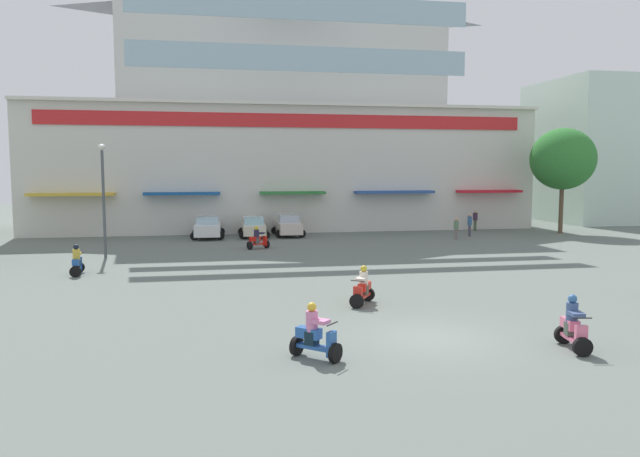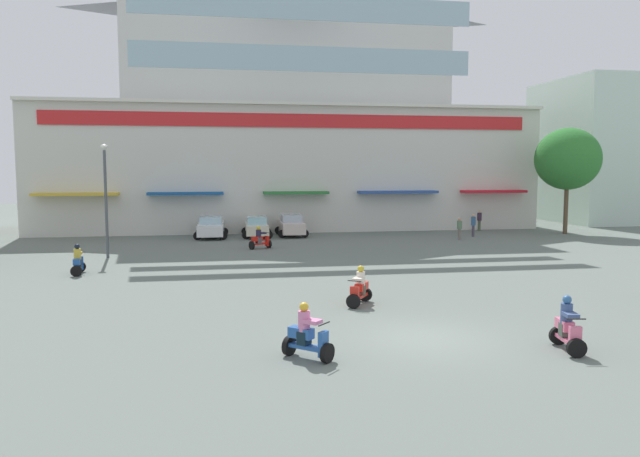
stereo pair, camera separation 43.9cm
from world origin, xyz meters
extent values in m
plane|color=slate|center=(0.00, 13.00, 0.00)|extent=(128.00, 128.00, 0.00)
cube|color=silver|center=(0.00, 36.85, 4.92)|extent=(40.55, 13.69, 9.85)
cube|color=silver|center=(0.00, 37.53, 14.05)|extent=(26.24, 12.32, 8.41)
pyramid|color=slate|center=(0.00, 37.53, 19.60)|extent=(26.77, 12.60, 2.69)
cube|color=red|center=(0.00, 29.94, 8.68)|extent=(37.30, 0.12, 1.03)
cube|color=silver|center=(0.00, 29.90, 9.97)|extent=(40.55, 0.70, 0.24)
cube|color=gold|center=(-16.13, 29.45, 3.17)|extent=(6.00, 1.10, 0.20)
cube|color=#174C8C|center=(-8.34, 29.45, 3.17)|extent=(5.56, 1.10, 0.20)
cube|color=#296F33|center=(-0.05, 29.45, 3.17)|extent=(5.00, 1.10, 0.20)
cube|color=#2A4C95|center=(8.07, 29.45, 3.17)|extent=(6.38, 1.10, 0.20)
cube|color=red|center=(16.12, 29.45, 3.17)|extent=(5.36, 1.10, 0.20)
cube|color=#99B7C6|center=(0.00, 24.48, 12.37)|extent=(23.09, 0.08, 1.68)
cube|color=#99B7C6|center=(0.00, 24.48, 15.73)|extent=(23.09, 0.08, 1.68)
cube|color=silver|center=(30.44, 36.08, 6.63)|extent=(10.27, 11.43, 13.26)
cylinder|color=brown|center=(20.47, 26.05, 2.00)|extent=(0.33, 0.33, 4.01)
ellipsoid|color=#2C722E|center=(20.47, 26.05, 5.76)|extent=(5.00, 4.66, 4.72)
cube|color=white|center=(-6.50, 27.78, 0.67)|extent=(1.96, 4.43, 0.80)
cube|color=#9BBBCB|center=(-6.50, 27.78, 1.32)|extent=(1.63, 2.24, 0.50)
cylinder|color=black|center=(-7.35, 29.17, 0.30)|extent=(0.61, 0.19, 0.60)
cylinder|color=black|center=(-5.55, 29.10, 0.30)|extent=(0.61, 0.19, 0.60)
cylinder|color=black|center=(-7.45, 26.46, 0.30)|extent=(0.61, 0.19, 0.60)
cylinder|color=black|center=(-5.65, 26.40, 0.30)|extent=(0.61, 0.19, 0.60)
cube|color=beige|center=(-3.20, 27.70, 0.62)|extent=(1.71, 4.08, 0.71)
cube|color=#91C2D2|center=(-3.20, 27.70, 1.24)|extent=(1.43, 2.06, 0.53)
cylinder|color=black|center=(-3.98, 28.98, 0.30)|extent=(0.60, 0.18, 0.60)
cylinder|color=black|center=(-2.37, 28.94, 0.30)|extent=(0.60, 0.18, 0.60)
cylinder|color=black|center=(-4.04, 26.47, 0.30)|extent=(0.60, 0.18, 0.60)
cylinder|color=black|center=(-2.43, 26.43, 0.30)|extent=(0.60, 0.18, 0.60)
cube|color=beige|center=(-0.61, 28.03, 0.67)|extent=(1.66, 4.09, 0.80)
cube|color=#A2AFBE|center=(-0.61, 28.03, 1.34)|extent=(1.42, 2.05, 0.54)
cylinder|color=black|center=(-1.44, 29.30, 0.30)|extent=(0.60, 0.17, 0.60)
cylinder|color=black|center=(0.22, 29.30, 0.30)|extent=(0.60, 0.17, 0.60)
cylinder|color=black|center=(-1.43, 26.76, 0.30)|extent=(0.60, 0.17, 0.60)
cylinder|color=black|center=(0.22, 26.76, 0.30)|extent=(0.60, 0.17, 0.60)
cylinder|color=black|center=(-3.30, -1.73, 0.26)|extent=(0.46, 0.48, 0.52)
cylinder|color=black|center=(-4.19, -0.92, 0.26)|extent=(0.46, 0.48, 0.52)
cube|color=#2656A3|center=(-3.75, -1.33, 0.32)|extent=(0.97, 0.92, 0.10)
cube|color=#2656A3|center=(-3.91, -1.18, 0.68)|extent=(0.70, 0.68, 0.28)
cube|color=#2656A3|center=(-3.39, -1.65, 0.48)|extent=(0.32, 0.33, 0.66)
cylinder|color=black|center=(-3.37, -1.67, 1.02)|extent=(0.38, 0.41, 0.04)
cube|color=#12252F|center=(-3.84, -1.24, 0.56)|extent=(0.42, 0.43, 0.36)
cylinder|color=pink|center=(-3.84, -1.24, 1.01)|extent=(0.45, 0.45, 0.54)
sphere|color=gold|center=(-3.84, -1.24, 1.39)|extent=(0.25, 0.25, 0.25)
cube|color=pink|center=(-3.64, -1.42, 1.03)|extent=(0.55, 0.55, 0.10)
cylinder|color=black|center=(-2.86, 21.38, 0.26)|extent=(0.36, 0.53, 0.52)
cylinder|color=black|center=(-3.97, 20.81, 0.26)|extent=(0.36, 0.53, 0.52)
cube|color=red|center=(-3.41, 21.09, 0.32)|extent=(1.10, 0.75, 0.10)
cube|color=red|center=(-3.61, 20.99, 0.65)|extent=(0.76, 0.59, 0.28)
cube|color=red|center=(-2.97, 21.32, 0.46)|extent=(0.27, 0.35, 0.64)
cylinder|color=black|center=(-2.95, 21.33, 0.99)|extent=(0.27, 0.48, 0.04)
cube|color=#4C4748|center=(-3.52, 21.04, 0.53)|extent=(0.40, 0.41, 0.36)
cylinder|color=#252139|center=(-3.52, 21.04, 0.96)|extent=(0.43, 0.43, 0.50)
sphere|color=gold|center=(-3.52, 21.04, 1.32)|extent=(0.25, 0.25, 0.25)
cube|color=#252139|center=(-3.28, 21.16, 0.98)|extent=(0.55, 0.50, 0.10)
cylinder|color=black|center=(-12.65, 13.89, 0.26)|extent=(0.53, 0.18, 0.52)
cylinder|color=black|center=(-12.57, 12.65, 0.26)|extent=(0.53, 0.18, 0.52)
cube|color=#20519F|center=(-12.61, 13.27, 0.32)|extent=(0.35, 1.11, 0.10)
cube|color=#20519F|center=(-12.60, 13.05, 0.66)|extent=(0.35, 0.72, 0.28)
cube|color=#20519F|center=(-12.65, 13.77, 0.47)|extent=(0.33, 0.16, 0.65)
cylinder|color=black|center=(-12.65, 13.79, 1.00)|extent=(0.52, 0.07, 0.04)
cube|color=#21323A|center=(-12.61, 13.14, 0.54)|extent=(0.34, 0.30, 0.36)
cylinder|color=gold|center=(-12.61, 13.14, 0.98)|extent=(0.34, 0.34, 0.53)
sphere|color=black|center=(-12.61, 13.14, 1.35)|extent=(0.25, 0.25, 0.25)
cube|color=gold|center=(-12.62, 13.42, 1.01)|extent=(0.37, 0.46, 0.10)
cylinder|color=black|center=(3.31, -2.43, 0.26)|extent=(0.54, 0.23, 0.52)
cylinder|color=black|center=(3.51, -1.23, 0.26)|extent=(0.54, 0.23, 0.52)
cube|color=pink|center=(3.41, -1.83, 0.32)|extent=(0.45, 1.10, 0.10)
cube|color=pink|center=(3.45, -1.61, 0.69)|extent=(0.41, 0.72, 0.28)
cube|color=pink|center=(3.33, -2.31, 0.49)|extent=(0.34, 0.19, 0.67)
cylinder|color=black|center=(3.33, -2.33, 1.03)|extent=(0.52, 0.12, 0.04)
cube|color=#465346|center=(3.43, -1.71, 0.57)|extent=(0.36, 0.33, 0.36)
cylinder|color=#405584|center=(3.43, -1.71, 1.03)|extent=(0.37, 0.37, 0.56)
sphere|color=#32619A|center=(3.43, -1.71, 1.42)|extent=(0.25, 0.25, 0.25)
cube|color=#405584|center=(3.39, -1.97, 1.05)|extent=(0.41, 0.49, 0.10)
cylinder|color=black|center=(-1.28, 4.13, 0.26)|extent=(0.51, 0.40, 0.52)
cylinder|color=black|center=(-0.57, 5.24, 0.26)|extent=(0.51, 0.40, 0.52)
cube|color=red|center=(-0.92, 4.69, 0.32)|extent=(0.86, 1.13, 0.10)
cube|color=red|center=(-0.79, 4.89, 0.65)|extent=(0.65, 0.78, 0.28)
cube|color=red|center=(-1.21, 4.25, 0.46)|extent=(0.34, 0.29, 0.64)
cylinder|color=black|center=(-1.22, 4.22, 0.99)|extent=(0.46, 0.31, 0.04)
cube|color=brown|center=(-0.85, 4.80, 0.53)|extent=(0.42, 0.41, 0.36)
cylinder|color=beige|center=(-0.85, 4.80, 0.96)|extent=(0.44, 0.44, 0.51)
sphere|color=gold|center=(-0.85, 4.80, 1.33)|extent=(0.25, 0.25, 0.25)
cube|color=beige|center=(-1.01, 4.56, 0.99)|extent=(0.52, 0.55, 0.10)
cylinder|color=#453F4E|center=(12.57, 25.24, 0.42)|extent=(0.25, 0.25, 0.84)
cylinder|color=#325882|center=(12.57, 25.24, 1.16)|extent=(0.40, 0.40, 0.63)
sphere|color=tan|center=(12.57, 25.24, 1.58)|extent=(0.21, 0.21, 0.21)
cylinder|color=#71635E|center=(10.76, 23.47, 0.39)|extent=(0.28, 0.28, 0.78)
cylinder|color=#587859|center=(10.76, 23.47, 1.07)|extent=(0.45, 0.45, 0.57)
sphere|color=tan|center=(10.76, 23.47, 1.46)|extent=(0.22, 0.22, 0.22)
cylinder|color=#424F38|center=(14.78, 29.07, 0.42)|extent=(0.32, 0.32, 0.84)
cylinder|color=#352336|center=(14.78, 29.07, 1.16)|extent=(0.51, 0.51, 0.62)
sphere|color=tan|center=(14.78, 29.07, 1.57)|extent=(0.20, 0.20, 0.20)
cylinder|color=#474C51|center=(-12.19, 18.71, 3.02)|extent=(0.16, 0.16, 6.04)
ellipsoid|color=silver|center=(-12.19, 18.71, 6.22)|extent=(0.40, 0.40, 0.28)
camera|label=1|loc=(-6.49, -16.72, 5.01)|focal=34.10mm
camera|label=2|loc=(-6.06, -16.80, 5.01)|focal=34.10mm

